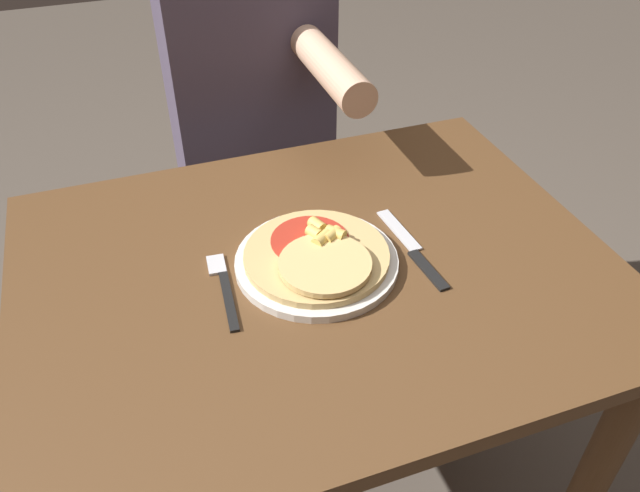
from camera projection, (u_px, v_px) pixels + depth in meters
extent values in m
cube|color=brown|center=(317.00, 272.00, 1.01)|extent=(0.95, 0.74, 0.03)
cylinder|color=brown|center=(590.00, 484.00, 1.13)|extent=(0.06, 0.06, 0.72)
cylinder|color=brown|center=(92.00, 354.00, 1.37)|extent=(0.06, 0.06, 0.72)
cylinder|color=brown|center=(431.00, 271.00, 1.59)|extent=(0.06, 0.06, 0.72)
cylinder|color=silver|center=(320.00, 262.00, 1.00)|extent=(0.26, 0.26, 0.01)
cylinder|color=tan|center=(320.00, 256.00, 0.99)|extent=(0.23, 0.23, 0.01)
cylinder|color=#B22D1E|center=(313.00, 239.00, 1.01)|extent=(0.13, 0.13, 0.00)
cylinder|color=#DDB771|center=(328.00, 263.00, 0.95)|extent=(0.14, 0.14, 0.01)
cylinder|color=#E5BC5B|center=(332.00, 235.00, 1.00)|extent=(0.04, 0.03, 0.02)
cylinder|color=#E5BC5B|center=(314.00, 233.00, 1.01)|extent=(0.03, 0.03, 0.02)
cylinder|color=#E5BC5B|center=(322.00, 239.00, 0.99)|extent=(0.04, 0.04, 0.02)
cylinder|color=#E5BC5B|center=(317.00, 225.00, 1.02)|extent=(0.03, 0.03, 0.02)
cylinder|color=#E5BC5B|center=(336.00, 233.00, 1.00)|extent=(0.04, 0.04, 0.02)
cube|color=black|center=(229.00, 301.00, 0.94)|extent=(0.03, 0.13, 0.00)
cube|color=silver|center=(216.00, 265.00, 1.00)|extent=(0.03, 0.05, 0.00)
cube|color=black|center=(428.00, 270.00, 0.99)|extent=(0.03, 0.10, 0.00)
cube|color=silver|center=(399.00, 230.00, 1.07)|extent=(0.03, 0.12, 0.00)
cylinder|color=#2D2D38|center=(234.00, 267.00, 1.77)|extent=(0.11, 0.11, 0.49)
cylinder|color=#2D2D38|center=(289.00, 255.00, 1.81)|extent=(0.11, 0.11, 0.49)
cube|color=#4C4256|center=(248.00, 89.00, 1.46)|extent=(0.36, 0.22, 0.57)
cylinder|color=tan|center=(331.00, 68.00, 1.21)|extent=(0.07, 0.30, 0.07)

